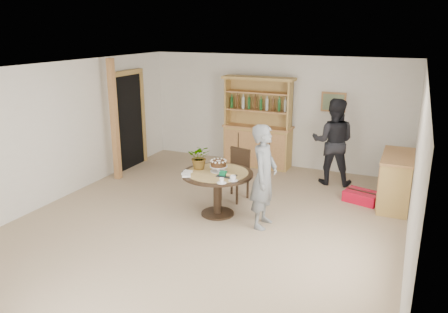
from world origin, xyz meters
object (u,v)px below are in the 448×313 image
hutch (258,136)px  adult_person (333,142)px  red_suitcase (362,197)px  dining_chair (237,171)px  sideboard (396,180)px  teen_boy (264,177)px  dining_table (217,181)px

hutch → adult_person: hutch is taller
red_suitcase → dining_chair: bearing=-145.4°
hutch → red_suitcase: size_ratio=2.97×
dining_chair → adult_person: bearing=58.0°
red_suitcase → hutch: bearing=168.1°
adult_person → red_suitcase: size_ratio=2.55×
sideboard → dining_chair: dining_chair is taller
teen_boy → red_suitcase: size_ratio=2.43×
sideboard → dining_table: bearing=-149.1°
dining_chair → adult_person: (1.46, 1.54, 0.34)m
hutch → adult_person: bearing=-16.2°
hutch → adult_person: 1.86m
dining_table → dining_chair: dining_chair is taller
hutch → dining_chair: size_ratio=2.16×
dining_chair → teen_boy: bearing=-36.6°
dining_table → dining_chair: (0.02, 0.83, -0.07)m
sideboard → teen_boy: (-1.89, -1.74, 0.36)m
adult_person → teen_boy: bearing=69.0°
dining_chair → red_suitcase: dining_chair is taller
sideboard → dining_table: sideboard is taller
sideboard → dining_table: 3.19m
sideboard → dining_chair: (-2.72, -0.81, 0.06)m
dining_chair → teen_boy: size_ratio=0.57×
dining_table → adult_person: 2.80m
sideboard → adult_person: (-1.27, 0.73, 0.40)m
dining_table → teen_boy: 0.89m
hutch → teen_boy: 3.20m
teen_boy → red_suitcase: (1.34, 1.67, -0.73)m
dining_table → teen_boy: teen_boy is taller
sideboard → teen_boy: bearing=-137.4°
dining_table → red_suitcase: bearing=35.6°
teen_boy → adult_person: (0.62, 2.47, 0.04)m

